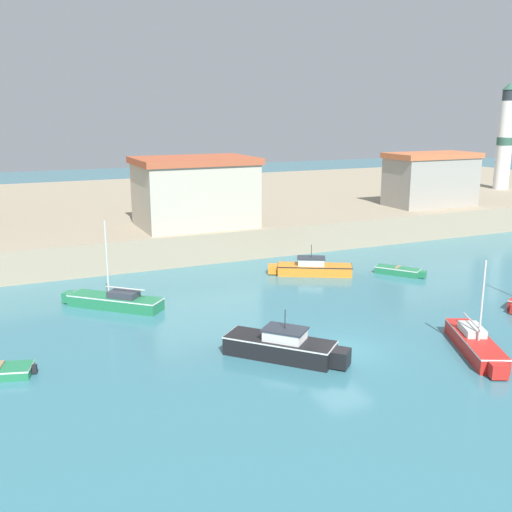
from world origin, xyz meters
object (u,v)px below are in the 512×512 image
at_px(sailboat_red_1, 476,343).
at_px(motorboat_orange_5, 312,268).
at_px(harbor_shed_near_wharf, 431,179).
at_px(motorboat_black_2, 283,346).
at_px(harbor_shed_mid_row, 195,191).
at_px(lighthouse, 505,139).
at_px(dinghy_green_3, 399,271).
at_px(sailboat_green_4, 114,301).

height_order(sailboat_red_1, motorboat_orange_5, sailboat_red_1).
xyz_separation_m(motorboat_orange_5, harbor_shed_near_wharf, (18.61, 10.13, 4.39)).
xyz_separation_m(motorboat_black_2, harbor_shed_near_wharf, (27.05, 22.35, 4.30)).
bearing_deg(harbor_shed_near_wharf, harbor_shed_mid_row, -178.24).
bearing_deg(motorboat_orange_5, harbor_shed_mid_row, 119.84).
relative_size(motorboat_black_2, lighthouse, 0.44).
height_order(motorboat_orange_5, lighthouse, lighthouse).
bearing_deg(lighthouse, sailboat_red_1, -137.00).
bearing_deg(sailboat_red_1, motorboat_black_2, 159.66).
relative_size(dinghy_green_3, harbor_shed_mid_row, 0.36).
height_order(sailboat_red_1, sailboat_green_4, sailboat_green_4).
bearing_deg(harbor_shed_mid_row, motorboat_orange_5, -60.16).
distance_m(motorboat_orange_5, harbor_shed_mid_row, 11.75).
distance_m(sailboat_red_1, harbor_shed_mid_row, 25.82).
distance_m(motorboat_black_2, harbor_shed_mid_row, 22.28).
relative_size(sailboat_red_1, harbor_shed_near_wharf, 0.67).
xyz_separation_m(sailboat_red_1, dinghy_green_3, (5.38, 12.89, -0.18)).
distance_m(sailboat_red_1, harbor_shed_near_wharf, 31.81).
xyz_separation_m(motorboat_orange_5, lighthouse, (34.61, 16.70, 7.66)).
bearing_deg(dinghy_green_3, motorboat_orange_5, 155.55).
xyz_separation_m(motorboat_black_2, motorboat_orange_5, (8.43, 12.22, -0.09)).
distance_m(dinghy_green_3, harbor_shed_mid_row, 16.86).
height_order(motorboat_orange_5, harbor_shed_near_wharf, harbor_shed_near_wharf).
bearing_deg(motorboat_black_2, dinghy_green_3, 34.74).
relative_size(dinghy_green_3, motorboat_orange_5, 0.58).
bearing_deg(harbor_shed_near_wharf, dinghy_green_3, -135.91).
relative_size(motorboat_orange_5, harbor_shed_mid_row, 0.62).
bearing_deg(harbor_shed_near_wharf, motorboat_black_2, -140.43).
distance_m(motorboat_black_2, motorboat_orange_5, 14.85).
bearing_deg(harbor_shed_mid_row, dinghy_green_3, -47.44).
height_order(dinghy_green_3, motorboat_orange_5, motorboat_orange_5).
xyz_separation_m(sailboat_red_1, harbor_shed_mid_row, (-5.56, 24.80, 4.58)).
height_order(motorboat_black_2, harbor_shed_near_wharf, harbor_shed_near_wharf).
height_order(dinghy_green_3, sailboat_green_4, sailboat_green_4).
bearing_deg(harbor_shed_near_wharf, sailboat_red_1, -125.83).
xyz_separation_m(sailboat_red_1, motorboat_orange_5, (-0.17, 15.41, 0.02)).
xyz_separation_m(motorboat_orange_5, harbor_shed_mid_row, (-5.39, 9.39, 4.56)).
bearing_deg(lighthouse, harbor_shed_near_wharf, -157.66).
bearing_deg(motorboat_black_2, sailboat_green_4, 118.38).
relative_size(sailboat_green_4, lighthouse, 0.45).
bearing_deg(motorboat_black_2, motorboat_orange_5, 55.40).
relative_size(lighthouse, harbor_shed_mid_row, 1.31).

